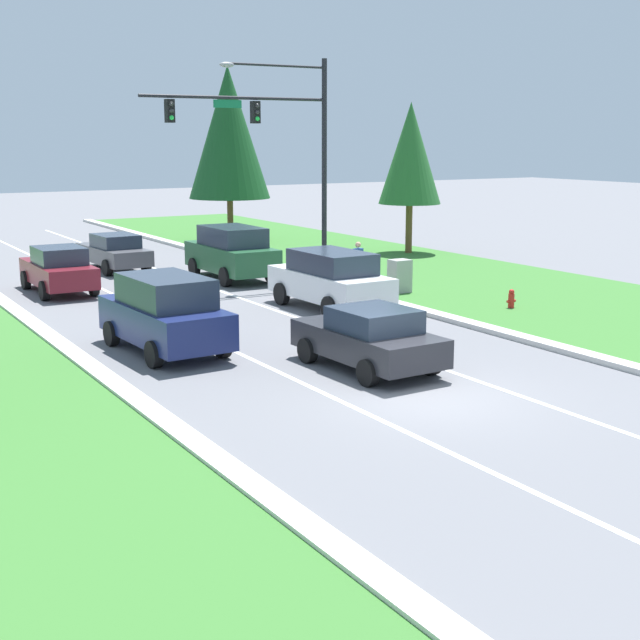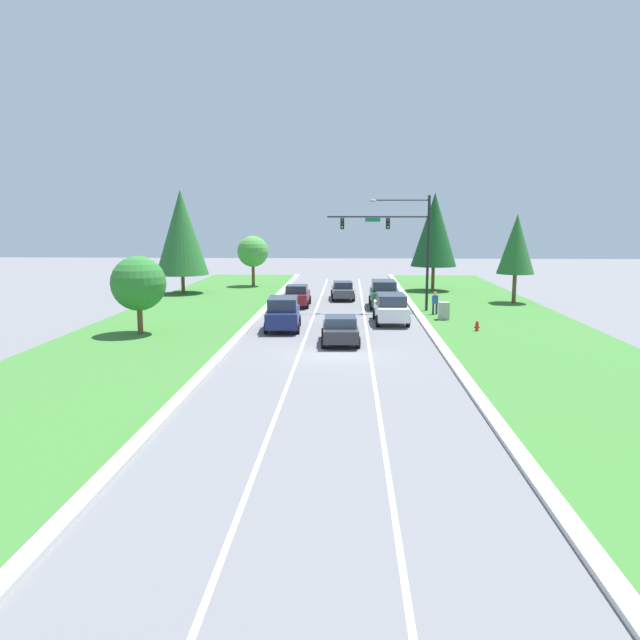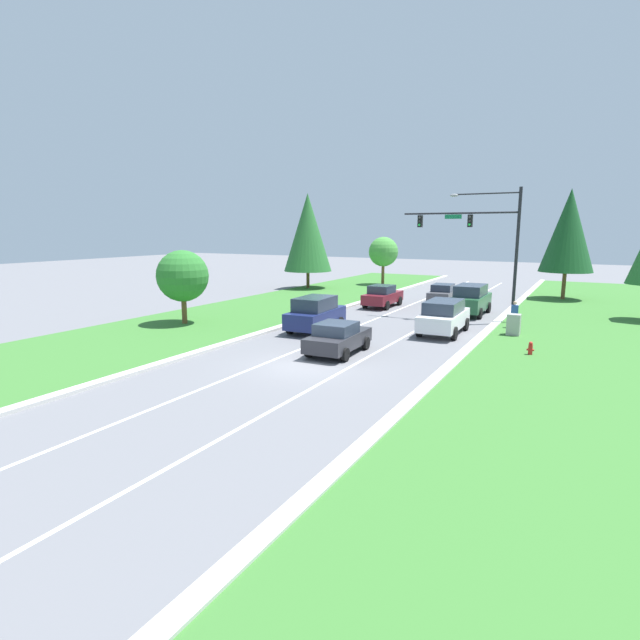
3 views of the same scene
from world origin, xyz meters
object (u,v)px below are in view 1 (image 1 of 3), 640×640
(navy_suv, at_px, (165,313))
(conifer_far_right_tree, at_px, (229,132))
(burgundy_sedan, at_px, (59,270))
(conifer_near_right_tree, at_px, (410,154))
(traffic_signal_mast, at_px, (277,136))
(pedestrian, at_px, (358,262))
(graphite_sedan, at_px, (114,252))
(fire_hydrant, at_px, (511,300))
(white_suv, at_px, (330,279))
(forest_suv, at_px, (232,252))
(utility_cabinet, at_px, (400,277))
(charcoal_sedan, at_px, (369,338))

(navy_suv, xyz_separation_m, conifer_far_right_tree, (12.02, 21.64, 4.78))
(burgundy_sedan, xyz_separation_m, conifer_near_right_tree, (17.44, 2.36, 3.95))
(traffic_signal_mast, xyz_separation_m, pedestrian, (2.41, -1.88, -4.67))
(burgundy_sedan, bearing_deg, navy_suv, -89.94)
(conifer_far_right_tree, bearing_deg, graphite_sedan, -142.43)
(graphite_sedan, xyz_separation_m, navy_suv, (-3.51, -15.10, 0.25))
(navy_suv, xyz_separation_m, pedestrian, (10.18, 6.35, -0.10))
(fire_hydrant, xyz_separation_m, conifer_near_right_tree, (5.59, 13.28, 4.46))
(pedestrian, relative_size, fire_hydrant, 2.41)
(traffic_signal_mast, distance_m, graphite_sedan, 9.41)
(burgundy_sedan, bearing_deg, white_suv, -48.56)
(traffic_signal_mast, bearing_deg, white_suv, -99.95)
(burgundy_sedan, bearing_deg, graphite_sedan, 51.90)
(forest_suv, bearing_deg, conifer_near_right_tree, 14.44)
(white_suv, height_order, forest_suv, forest_suv)
(conifer_far_right_tree, bearing_deg, pedestrian, -96.86)
(graphite_sedan, relative_size, conifer_near_right_tree, 0.65)
(traffic_signal_mast, distance_m, conifer_near_right_tree, 10.79)
(white_suv, xyz_separation_m, graphite_sedan, (-3.32, 12.23, -0.22))
(burgundy_sedan, relative_size, fire_hydrant, 6.36)
(traffic_signal_mast, xyz_separation_m, fire_hydrant, (4.06, -8.54, -5.26))
(traffic_signal_mast, height_order, utility_cabinet, traffic_signal_mast)
(conifer_near_right_tree, bearing_deg, conifer_far_right_tree, 121.95)
(charcoal_sedan, bearing_deg, burgundy_sedan, 101.44)
(forest_suv, height_order, pedestrian, forest_suv)
(charcoal_sedan, distance_m, utility_cabinet, 10.74)
(charcoal_sedan, distance_m, navy_suv, 5.56)
(charcoal_sedan, distance_m, pedestrian, 12.45)
(charcoal_sedan, distance_m, burgundy_sedan, 15.27)
(white_suv, distance_m, fire_hydrant, 5.96)
(pedestrian, bearing_deg, utility_cabinet, 80.13)
(pedestrian, xyz_separation_m, conifer_near_right_tree, (7.25, 6.62, 3.87))
(charcoal_sedan, xyz_separation_m, graphite_sedan, (-0.09, 19.33, 0.01))
(utility_cabinet, xyz_separation_m, conifer_far_right_tree, (1.55, 17.61, 5.19))
(burgundy_sedan, relative_size, conifer_near_right_tree, 0.62)
(traffic_signal_mast, distance_m, burgundy_sedan, 9.42)
(utility_cabinet, distance_m, conifer_near_right_tree, 12.07)
(charcoal_sedan, xyz_separation_m, navy_suv, (-3.60, 4.23, 0.26))
(traffic_signal_mast, relative_size, charcoal_sedan, 2.00)
(traffic_signal_mast, bearing_deg, fire_hydrant, -64.54)
(forest_suv, xyz_separation_m, fire_hydrant, (5.09, -10.55, -0.75))
(utility_cabinet, bearing_deg, fire_hydrant, -72.52)
(white_suv, xyz_separation_m, utility_cabinet, (3.64, 1.17, -0.38))
(fire_hydrant, bearing_deg, navy_suv, 178.51)
(pedestrian, bearing_deg, burgundy_sedan, -39.64)
(burgundy_sedan, relative_size, pedestrian, 2.64)
(graphite_sedan, height_order, conifer_far_right_tree, conifer_far_right_tree)
(white_suv, relative_size, conifer_far_right_tree, 0.53)
(utility_cabinet, height_order, fire_hydrant, utility_cabinet)
(traffic_signal_mast, height_order, pedestrian, traffic_signal_mast)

